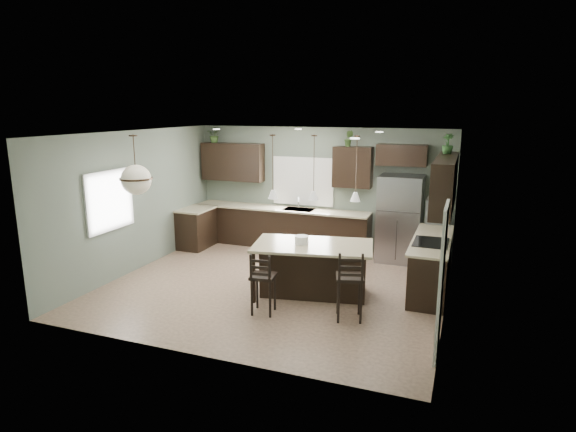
# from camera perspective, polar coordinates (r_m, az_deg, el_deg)

# --- Properties ---
(ground) EXTENTS (6.00, 6.00, 0.00)m
(ground) POSITION_cam_1_polar(r_m,az_deg,el_deg) (9.02, -1.51, -8.24)
(ground) COLOR #9E8466
(ground) RESTS_ON ground
(pantry_door) EXTENTS (0.04, 0.82, 2.04)m
(pantry_door) POSITION_cam_1_polar(r_m,az_deg,el_deg) (6.63, 17.72, -7.37)
(pantry_door) COLOR white
(pantry_door) RESTS_ON ground
(window_back) EXTENTS (1.35, 0.02, 1.00)m
(window_back) POSITION_cam_1_polar(r_m,az_deg,el_deg) (11.25, 1.82, 4.14)
(window_back) COLOR white
(window_back) RESTS_ON room_shell
(window_left) EXTENTS (0.02, 1.10, 1.00)m
(window_left) POSITION_cam_1_polar(r_m,az_deg,el_deg) (9.49, -20.43, 1.72)
(window_left) COLOR white
(window_left) RESTS_ON room_shell
(left_return_cabs) EXTENTS (0.60, 0.90, 0.90)m
(left_return_cabs) POSITION_cam_1_polar(r_m,az_deg,el_deg) (11.52, -10.81, -1.47)
(left_return_cabs) COLOR black
(left_return_cabs) RESTS_ON ground
(left_return_countertop) EXTENTS (0.66, 0.96, 0.04)m
(left_return_countertop) POSITION_cam_1_polar(r_m,az_deg,el_deg) (11.40, -10.83, 0.82)
(left_return_countertop) COLOR #BEB690
(left_return_countertop) RESTS_ON left_return_cabs
(back_lower_cabs) EXTENTS (4.20, 0.60, 0.90)m
(back_lower_cabs) POSITION_cam_1_polar(r_m,az_deg,el_deg) (11.36, -0.83, -1.43)
(back_lower_cabs) COLOR black
(back_lower_cabs) RESTS_ON ground
(back_countertop) EXTENTS (4.20, 0.66, 0.04)m
(back_countertop) POSITION_cam_1_polar(r_m,az_deg,el_deg) (11.24, -0.88, 0.87)
(back_countertop) COLOR #BEB690
(back_countertop) RESTS_ON back_lower_cabs
(sink_inset) EXTENTS (0.70, 0.45, 0.01)m
(sink_inset) POSITION_cam_1_polar(r_m,az_deg,el_deg) (11.08, 1.29, 0.78)
(sink_inset) COLOR gray
(sink_inset) RESTS_ON back_countertop
(faucet) EXTENTS (0.02, 0.02, 0.28)m
(faucet) POSITION_cam_1_polar(r_m,az_deg,el_deg) (11.02, 1.24, 1.48)
(faucet) COLOR silver
(faucet) RESTS_ON back_countertop
(back_upper_left) EXTENTS (1.55, 0.34, 0.90)m
(back_upper_left) POSITION_cam_1_polar(r_m,az_deg,el_deg) (11.74, -6.57, 6.39)
(back_upper_left) COLOR black
(back_upper_left) RESTS_ON room_shell
(back_upper_right) EXTENTS (0.85, 0.34, 0.90)m
(back_upper_right) POSITION_cam_1_polar(r_m,az_deg,el_deg) (10.73, 7.67, 5.77)
(back_upper_right) COLOR black
(back_upper_right) RESTS_ON room_shell
(fridge_header) EXTENTS (1.05, 0.34, 0.45)m
(fridge_header) POSITION_cam_1_polar(r_m,az_deg,el_deg) (10.51, 13.34, 7.04)
(fridge_header) COLOR black
(fridge_header) RESTS_ON room_shell
(right_lower_cabs) EXTENTS (0.60, 2.35, 0.90)m
(right_lower_cabs) POSITION_cam_1_polar(r_m,az_deg,el_deg) (9.12, 16.65, -5.57)
(right_lower_cabs) COLOR black
(right_lower_cabs) RESTS_ON ground
(right_countertop) EXTENTS (0.66, 2.35, 0.04)m
(right_countertop) POSITION_cam_1_polar(r_m,az_deg,el_deg) (8.99, 16.71, -2.71)
(right_countertop) COLOR #BEB690
(right_countertop) RESTS_ON right_lower_cabs
(cooktop) EXTENTS (0.58, 0.75, 0.02)m
(cooktop) POSITION_cam_1_polar(r_m,az_deg,el_deg) (8.72, 16.58, -3.01)
(cooktop) COLOR black
(cooktop) RESTS_ON right_countertop
(wall_oven_front) EXTENTS (0.01, 0.72, 0.60)m
(wall_oven_front) POSITION_cam_1_polar(r_m,az_deg,el_deg) (8.88, 14.54, -5.93)
(wall_oven_front) COLOR gray
(wall_oven_front) RESTS_ON right_lower_cabs
(right_upper_cabs) EXTENTS (0.34, 2.35, 0.90)m
(right_upper_cabs) POSITION_cam_1_polar(r_m,az_deg,el_deg) (8.77, 18.11, 3.71)
(right_upper_cabs) COLOR black
(right_upper_cabs) RESTS_ON room_shell
(microwave) EXTENTS (0.40, 0.75, 0.40)m
(microwave) POSITION_cam_1_polar(r_m,az_deg,el_deg) (8.57, 17.50, 0.84)
(microwave) COLOR gray
(microwave) RESTS_ON right_upper_cabs
(refrigerator) EXTENTS (0.90, 0.74, 1.85)m
(refrigerator) POSITION_cam_1_polar(r_m,az_deg,el_deg) (10.47, 13.10, -0.32)
(refrigerator) COLOR #93939B
(refrigerator) RESTS_ON ground
(kitchen_island) EXTENTS (2.21, 1.51, 0.92)m
(kitchen_island) POSITION_cam_1_polar(r_m,az_deg,el_deg) (8.46, 2.94, -6.38)
(kitchen_island) COLOR black
(kitchen_island) RESTS_ON ground
(serving_dish) EXTENTS (0.24, 0.24, 0.14)m
(serving_dish) POSITION_cam_1_polar(r_m,az_deg,el_deg) (8.33, 1.62, -2.84)
(serving_dish) COLOR white
(serving_dish) RESTS_ON kitchen_island
(bar_stool_left) EXTENTS (0.42, 0.42, 1.02)m
(bar_stool_left) POSITION_cam_1_polar(r_m,az_deg,el_deg) (7.72, -2.94, -7.93)
(bar_stool_left) COLOR black
(bar_stool_left) RESTS_ON ground
(bar_stool_right) EXTENTS (0.52, 0.52, 1.13)m
(bar_stool_right) POSITION_cam_1_polar(r_m,az_deg,el_deg) (7.54, 7.31, -8.10)
(bar_stool_right) COLOR black
(bar_stool_right) RESTS_ON ground
(pendant_left) EXTENTS (0.17, 0.17, 1.10)m
(pendant_left) POSITION_cam_1_polar(r_m,az_deg,el_deg) (8.17, -1.82, 5.84)
(pendant_left) COLOR white
(pendant_left) RESTS_ON room_shell
(pendant_center) EXTENTS (0.17, 0.17, 1.10)m
(pendant_center) POSITION_cam_1_polar(r_m,az_deg,el_deg) (8.05, 3.09, 5.73)
(pendant_center) COLOR white
(pendant_center) RESTS_ON room_shell
(pendant_right) EXTENTS (0.17, 0.17, 1.10)m
(pendant_right) POSITION_cam_1_polar(r_m,az_deg,el_deg) (8.00, 8.09, 5.57)
(pendant_right) COLOR white
(pendant_right) RESTS_ON room_shell
(chandelier) EXTENTS (0.54, 0.54, 1.00)m
(chandelier) POSITION_cam_1_polar(r_m,az_deg,el_deg) (8.42, -17.67, 5.79)
(chandelier) COLOR #EEE3C3
(chandelier) RESTS_ON room_shell
(plant_back_left) EXTENTS (0.39, 0.35, 0.37)m
(plant_back_left) POSITION_cam_1_polar(r_m,az_deg,el_deg) (11.88, -8.68, 9.48)
(plant_back_left) COLOR #355223
(plant_back_left) RESTS_ON back_upper_left
(plant_back_right) EXTENTS (0.20, 0.17, 0.35)m
(plant_back_right) POSITION_cam_1_polar(r_m,az_deg,el_deg) (10.66, 7.22, 9.11)
(plant_back_right) COLOR #3A5A27
(plant_back_right) RESTS_ON back_upper_right
(plant_right_wall) EXTENTS (0.27, 0.27, 0.37)m
(plant_right_wall) POSITION_cam_1_polar(r_m,az_deg,el_deg) (9.36, 18.41, 8.14)
(plant_right_wall) COLOR #285324
(plant_right_wall) RESTS_ON right_upper_cabs
(room_shell) EXTENTS (6.00, 6.00, 6.00)m
(room_shell) POSITION_cam_1_polar(r_m,az_deg,el_deg) (8.56, -1.57, 2.43)
(room_shell) COLOR #5E6B5D
(room_shell) RESTS_ON ground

